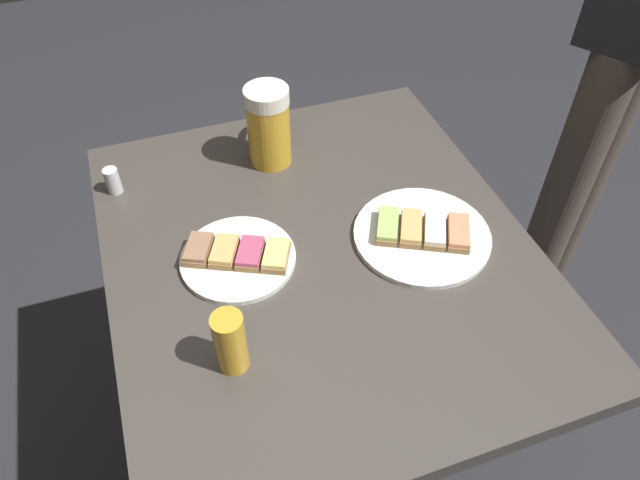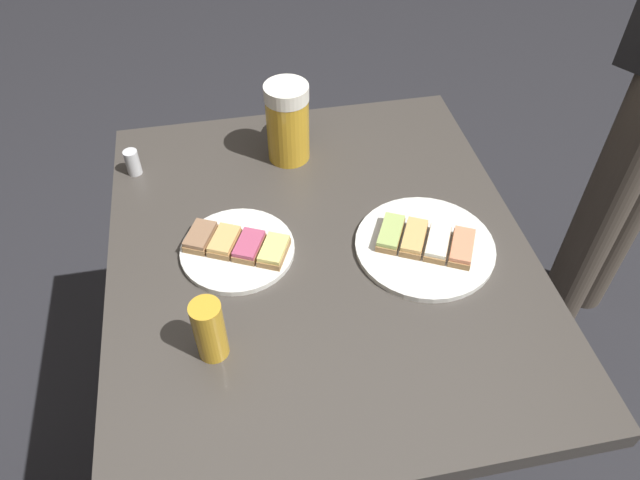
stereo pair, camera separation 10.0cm
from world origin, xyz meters
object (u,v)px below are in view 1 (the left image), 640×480
plate_near (422,234)px  beer_glass_small (230,342)px  plate_far (238,256)px  beer_mug (269,125)px  salt_shaker (113,181)px

plate_near → beer_glass_small: size_ratio=2.24×
plate_far → plate_near: bearing=-99.5°
plate_near → plate_far: 0.32m
plate_near → beer_mug: size_ratio=1.48×
beer_mug → salt_shaker: beer_mug is taller
beer_mug → salt_shaker: 0.31m
beer_glass_small → salt_shaker: beer_glass_small is taller
plate_near → salt_shaker: salt_shaker is taller
plate_near → plate_far: size_ratio=1.23×
beer_mug → beer_glass_small: bearing=157.5°
plate_near → beer_mug: beer_mug is taller
beer_mug → beer_glass_small: beer_mug is taller
plate_far → beer_mug: bearing=-27.5°
beer_mug → beer_glass_small: size_ratio=1.51×
salt_shaker → beer_glass_small: bearing=-164.5°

